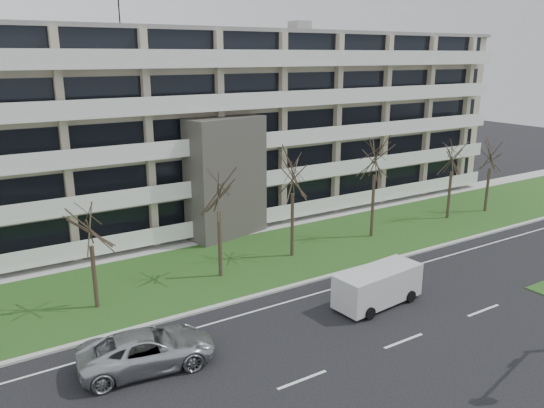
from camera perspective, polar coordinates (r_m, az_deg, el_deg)
ground at (r=27.23m, az=13.97°, el=-14.11°), size 160.00×160.00×0.00m
grass_verge at (r=36.40m, az=-0.83°, el=-5.70°), size 90.00×10.00×0.06m
curb at (r=32.55m, az=3.79°, el=-8.37°), size 90.00×0.35×0.12m
sidewalk at (r=40.92m, az=-4.83°, el=-3.28°), size 90.00×2.00×0.08m
lane_edge_line at (r=31.48m, az=5.41°, el=-9.39°), size 90.00×0.12×0.01m
apartment_building at (r=45.24m, az=-9.08°, el=8.28°), size 60.50×15.10×18.75m
silver_pickup at (r=24.81m, az=-13.25°, el=-15.00°), size 6.29×3.57×1.66m
blue_sedan at (r=31.70m, az=11.79°, el=-8.11°), size 4.28×1.53×1.40m
white_van at (r=30.08m, az=11.42°, el=-8.34°), size 5.44×2.55×2.05m
tree_2 at (r=29.29m, az=-19.09°, el=-1.75°), size 3.20×3.20×6.40m
tree_3 at (r=31.69m, az=-5.82°, el=2.07°), size 3.79×3.79×7.58m
tree_4 at (r=34.89m, az=2.26°, el=3.85°), size 3.96×3.96×7.91m
tree_5 at (r=39.45m, az=11.09°, el=5.75°), size 4.30×4.30×8.60m
tree_6 at (r=45.96m, az=18.90°, el=5.20°), size 3.60×3.60×7.20m
tree_7 at (r=49.34m, az=22.54°, el=5.28°), size 3.47×3.47×6.94m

